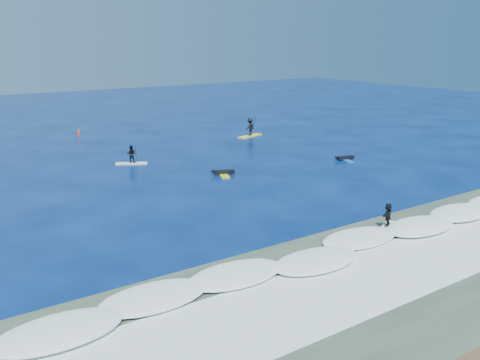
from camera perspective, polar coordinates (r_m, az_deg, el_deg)
ground at (r=35.44m, az=0.15°, el=-2.16°), size 160.00×160.00×0.00m
shallow_water at (r=25.99m, az=18.42°, el=-9.53°), size 90.00×13.00×0.01m
breaking_wave at (r=28.31m, az=11.94°, el=-7.02°), size 40.00×6.00×0.30m
whitewater at (r=26.54m, az=16.68°, el=-8.88°), size 34.00×5.00×0.02m
sup_paddler_center at (r=46.35m, az=-11.53°, el=2.53°), size 2.62×1.93×1.86m
sup_paddler_right at (r=58.26m, az=1.08°, el=5.55°), size 3.39×1.70×2.31m
prone_paddler_near at (r=41.93m, az=-1.83°, el=0.78°), size 1.83×2.43×0.50m
prone_paddler_far at (r=47.82m, az=11.07°, el=2.28°), size 1.83×2.38×0.48m
wave_surfer at (r=30.93m, az=15.49°, el=-3.76°), size 1.98×1.33×1.41m
marker_buoy at (r=61.70m, az=-16.83°, el=4.90°), size 0.31×0.31×0.74m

